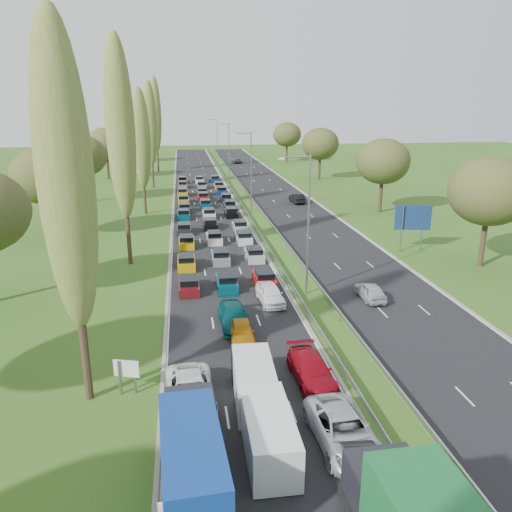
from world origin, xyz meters
TOP-DOWN VIEW (x-y plane):
  - ground at (4.50, 80.00)m, footprint 260.00×260.00m
  - near_carriageway at (-2.25, 82.50)m, footprint 10.50×215.00m
  - far_carriageway at (11.25, 82.50)m, footprint 10.50×215.00m
  - central_reservation at (4.50, 82.50)m, footprint 2.36×215.00m
  - lamp_columns at (4.50, 78.00)m, footprint 0.18×140.18m
  - poplar_row at (-11.50, 68.17)m, footprint 2.80×127.80m
  - woodland_left at (-22.00, 62.63)m, footprint 8.00×166.00m
  - woodland_right at (24.00, 66.67)m, footprint 8.00×153.00m
  - traffic_queue_fill at (-2.25, 77.43)m, footprint 9.07×68.74m
  - near_car_2 at (-5.89, 27.50)m, footprint 2.84×5.74m
  - near_car_7 at (-2.45, 37.32)m, footprint 2.29×5.22m
  - near_car_8 at (-2.17, 34.82)m, footprint 1.73×4.14m
  - near_car_9 at (1.41, 20.17)m, footprint 1.75×4.37m
  - near_car_10 at (1.35, 22.96)m, footprint 2.98×5.93m
  - near_car_11 at (1.28, 28.85)m, footprint 2.33×5.27m
  - near_car_12 at (1.01, 41.37)m, footprint 2.12×4.71m
  - far_car_0 at (9.55, 40.95)m, footprint 1.71×4.18m
  - far_car_1 at (13.06, 83.95)m, footprint 1.98×4.83m
  - far_car_2 at (9.66, 144.82)m, footprint 2.50×4.83m
  - blue_lorry at (-5.91, 20.86)m, footprint 2.37×8.52m
  - white_van_front at (-2.35, 23.02)m, footprint 2.17×5.54m
  - white_van_rear at (-2.37, 27.58)m, footprint 2.14×5.46m
  - info_sign at (-9.40, 29.13)m, footprint 1.46×0.55m
  - direction_sign at (19.40, 54.39)m, footprint 3.93×0.94m

SIDE VIEW (x-z plane):
  - ground at x=4.50m, z-range 0.00..0.00m
  - near_carriageway at x=-2.25m, z-range -0.02..0.02m
  - far_carriageway at x=11.25m, z-range -0.02..0.02m
  - traffic_queue_fill at x=-2.25m, z-range 0.04..0.84m
  - central_reservation at x=4.50m, z-range 0.39..0.71m
  - far_car_2 at x=9.66m, z-range 0.02..1.32m
  - near_car_8 at x=-2.17m, z-range 0.02..1.42m
  - near_car_9 at x=1.41m, z-range 0.02..1.43m
  - far_car_0 at x=9.55m, z-range 0.02..1.44m
  - near_car_7 at x=-2.45m, z-range 0.02..1.51m
  - near_car_11 at x=1.28m, z-range 0.02..1.52m
  - far_car_1 at x=13.06m, z-range 0.02..1.58m
  - near_car_2 at x=-5.89m, z-range 0.02..1.59m
  - near_car_12 at x=1.01m, z-range 0.02..1.59m
  - near_car_10 at x=1.35m, z-range 0.02..1.63m
  - white_van_rear at x=-2.37m, z-range 0.03..2.22m
  - white_van_front at x=-2.35m, z-range 0.03..2.25m
  - info_sign at x=-9.40m, z-range 0.32..2.42m
  - blue_lorry at x=-5.91m, z-range 0.08..3.68m
  - direction_sign at x=19.40m, z-range 0.97..6.17m
  - lamp_columns at x=4.50m, z-range 0.00..12.00m
  - woodland_right at x=24.00m, z-range 2.13..13.23m
  - woodland_left at x=-22.00m, z-range 2.13..13.23m
  - poplar_row at x=-11.50m, z-range 1.17..23.61m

